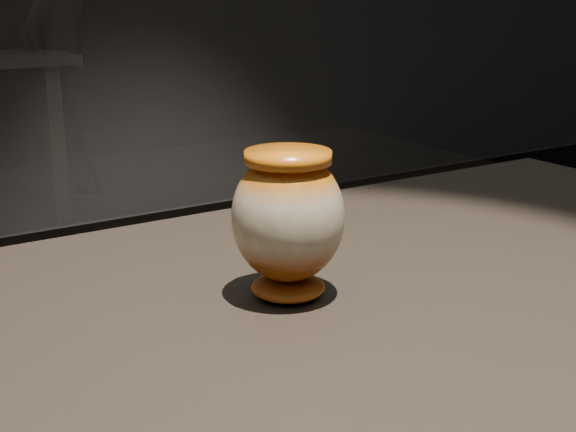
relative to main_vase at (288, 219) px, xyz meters
The scene contains 2 objects.
main_vase is the anchor object (origin of this frame).
visitor 4.01m from the main_vase, 76.29° to the left, with size 0.57×0.37×1.56m, color black.
Camera 1 is at (-0.39, -0.77, 1.28)m, focal length 50.00 mm.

